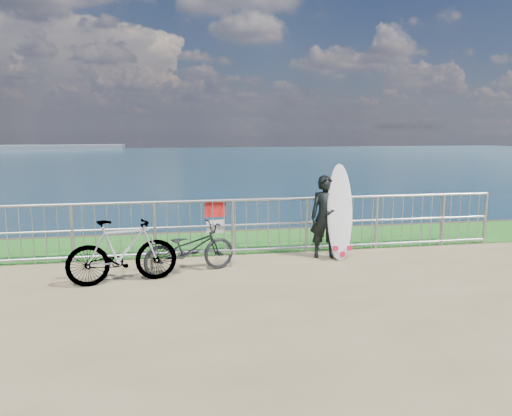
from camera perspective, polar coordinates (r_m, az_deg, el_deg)
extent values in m
plane|color=#206F1E|center=(11.05, -0.85, -3.82)|extent=(120.00, 120.00, 0.00)
cube|color=brown|center=(12.95, -1.74, -13.50)|extent=(120.00, 0.30, 5.00)
plane|color=#1A3B50|center=(98.21, -9.42, 4.76)|extent=(260.00, 260.00, 0.00)
cube|color=#565E68|center=(182.52, -25.94, 6.23)|extent=(70.00, 12.00, 1.50)
cylinder|color=#93969B|center=(9.78, 0.21, 0.97)|extent=(10.00, 0.06, 0.06)
cylinder|color=#93969B|center=(9.86, 0.21, -1.88)|extent=(10.00, 0.05, 0.05)
cylinder|color=#93969B|center=(9.97, 0.21, -4.73)|extent=(10.00, 0.05, 0.05)
cylinder|color=#93969B|center=(9.86, -20.24, -2.79)|extent=(0.06, 0.06, 1.10)
cylinder|color=#93969B|center=(9.71, -11.48, -2.57)|extent=(0.06, 0.06, 1.10)
cylinder|color=#93969B|center=(9.80, -2.67, -2.29)|extent=(0.06, 0.06, 1.10)
cylinder|color=#93969B|center=(10.10, 5.79, -1.98)|extent=(0.06, 0.06, 1.10)
cylinder|color=#93969B|center=(10.62, 13.59, -1.64)|extent=(0.06, 0.06, 1.10)
cylinder|color=#93969B|center=(11.31, 20.56, -1.32)|extent=(0.06, 0.06, 1.10)
cylinder|color=#93969B|center=(11.85, 24.71, -1.12)|extent=(0.06, 0.06, 1.10)
cube|color=red|center=(9.75, -4.66, -0.16)|extent=(0.42, 0.02, 0.30)
cube|color=white|center=(9.74, -4.66, -0.16)|extent=(0.38, 0.01, 0.08)
cube|color=white|center=(9.81, -4.63, -2.12)|extent=(0.36, 0.02, 0.26)
imported|color=black|center=(9.69, 7.94, -1.00)|extent=(0.64, 0.47, 1.60)
ellipsoid|color=white|center=(9.60, 9.55, -0.44)|extent=(0.54, 0.49, 1.83)
cone|color=red|center=(9.57, 8.91, -4.46)|extent=(0.11, 0.20, 0.11)
cone|color=red|center=(9.67, 10.47, -4.37)|extent=(0.11, 0.20, 0.11)
cone|color=red|center=(9.65, 9.67, -5.10)|extent=(0.11, 0.20, 0.11)
imported|color=black|center=(8.70, -7.58, -4.62)|extent=(1.76, 1.12, 0.87)
imported|color=black|center=(8.34, -15.03, -4.82)|extent=(1.82, 0.82, 1.06)
cylinder|color=#93969B|center=(8.98, -7.39, -5.00)|extent=(1.60, 0.05, 0.05)
cylinder|color=#93969B|center=(9.01, -11.85, -6.09)|extent=(0.04, 0.04, 0.31)
cylinder|color=#93969B|center=(9.08, -2.92, -5.79)|extent=(0.04, 0.04, 0.31)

